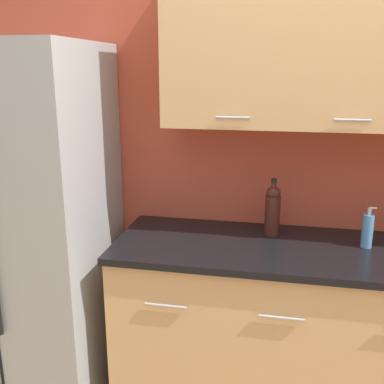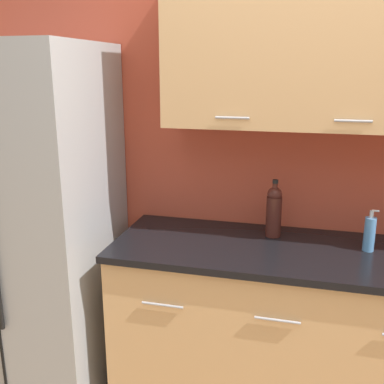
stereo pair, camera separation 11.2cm
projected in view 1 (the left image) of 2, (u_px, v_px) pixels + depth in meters
wall_back at (344, 132)px, 2.31m from camera, size 10.00×0.39×2.60m
counter_unit at (332, 331)px, 2.30m from camera, size 2.22×0.64×0.92m
refrigerator at (28, 225)px, 2.43m from camera, size 0.82×0.75×1.89m
wine_bottle at (273, 209)px, 2.34m from camera, size 0.08×0.08×0.30m
soap_dispenser at (367, 230)px, 2.18m from camera, size 0.06×0.05×0.21m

